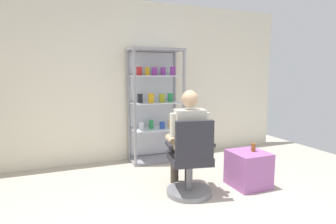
% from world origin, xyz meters
% --- Properties ---
extents(back_wall, '(6.00, 0.10, 2.70)m').
position_xyz_m(back_wall, '(0.00, 3.00, 1.35)').
color(back_wall, silver).
rests_on(back_wall, ground).
extents(display_cabinet_main, '(0.90, 0.45, 1.90)m').
position_xyz_m(display_cabinet_main, '(0.40, 2.76, 0.97)').
color(display_cabinet_main, gray).
rests_on(display_cabinet_main, ground).
extents(office_chair, '(0.61, 0.57, 0.96)m').
position_xyz_m(office_chair, '(0.31, 1.20, 0.39)').
color(office_chair, slate).
rests_on(office_chair, ground).
extents(seated_shopkeeper, '(0.54, 0.61, 1.29)m').
position_xyz_m(seated_shopkeeper, '(0.34, 1.36, 0.71)').
color(seated_shopkeeper, '#3F382D').
rests_on(seated_shopkeeper, ground).
extents(storage_crate, '(0.46, 0.47, 0.47)m').
position_xyz_m(storage_crate, '(1.16, 1.20, 0.23)').
color(storage_crate, '#9E599E').
rests_on(storage_crate, ground).
extents(tea_glass, '(0.06, 0.06, 0.11)m').
position_xyz_m(tea_glass, '(1.23, 1.19, 0.52)').
color(tea_glass, brown).
rests_on(tea_glass, storage_crate).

